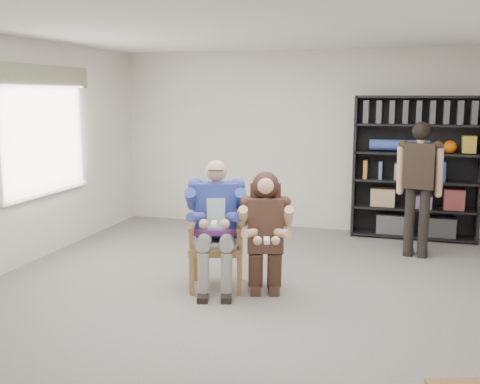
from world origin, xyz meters
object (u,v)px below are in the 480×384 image
(armchair, at_px, (216,239))
(seated_man, at_px, (216,225))
(kneeling_woman, at_px, (265,236))
(bookshelf, at_px, (416,168))
(standing_man, at_px, (418,191))

(armchair, bearing_deg, seated_man, 0.00)
(kneeling_woman, height_order, bookshelf, bookshelf)
(kneeling_woman, height_order, standing_man, standing_man)
(armchair, relative_size, seated_man, 0.77)
(armchair, distance_m, kneeling_woman, 0.60)
(bookshelf, bearing_deg, armchair, -125.98)
(bookshelf, xyz_separation_m, standing_man, (0.02, -1.02, -0.17))
(kneeling_woman, bearing_deg, bookshelf, 47.62)
(seated_man, xyz_separation_m, bookshelf, (2.10, 2.90, 0.33))
(armchair, xyz_separation_m, kneeling_woman, (0.58, -0.12, 0.10))
(seated_man, bearing_deg, kneeling_woman, -27.28)
(seated_man, relative_size, bookshelf, 0.68)
(seated_man, bearing_deg, standing_man, 25.87)
(armchair, xyz_separation_m, seated_man, (0.00, 0.00, 0.17))
(kneeling_woman, distance_m, standing_man, 2.54)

